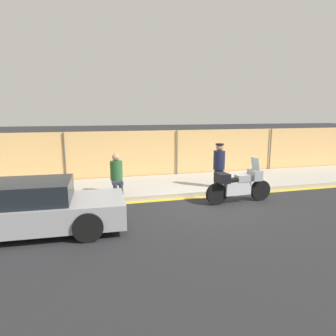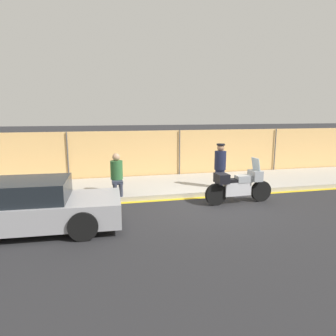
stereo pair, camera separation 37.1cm
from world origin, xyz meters
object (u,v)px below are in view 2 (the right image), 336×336
(officer_standing, at_px, (220,166))
(person_seated_on_curb, at_px, (117,172))
(motorcycle, at_px, (239,185))
(parked_car_left_down_street, at_px, (22,207))

(officer_standing, bearing_deg, person_seated_on_curb, -179.84)
(motorcycle, height_order, officer_standing, officer_standing)
(motorcycle, distance_m, parked_car_left_down_street, 6.36)
(person_seated_on_curb, distance_m, parked_car_left_down_street, 3.47)
(parked_car_left_down_street, bearing_deg, person_seated_on_curb, 46.84)
(parked_car_left_down_street, bearing_deg, motorcycle, 11.14)
(officer_standing, relative_size, parked_car_left_down_street, 0.35)
(motorcycle, xyz_separation_m, person_seated_on_curb, (-3.82, 1.45, 0.34))
(motorcycle, xyz_separation_m, parked_car_left_down_street, (-6.29, -0.97, 0.04))
(motorcycle, height_order, parked_car_left_down_street, motorcycle)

